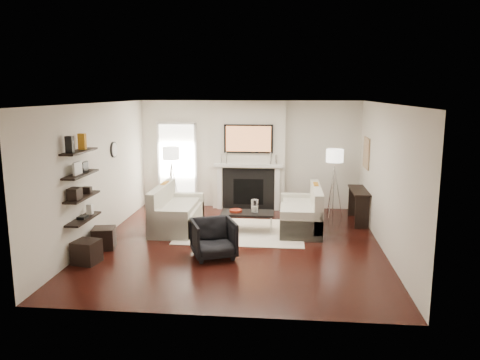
# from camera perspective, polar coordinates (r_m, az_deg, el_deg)

# --- Properties ---
(room_envelope) EXTENTS (6.00, 6.00, 6.00)m
(room_envelope) POSITION_cam_1_polar(r_m,az_deg,el_deg) (8.85, -0.38, 0.55)
(room_envelope) COLOR black
(room_envelope) RESTS_ON ground
(chimney_breast) EXTENTS (1.80, 0.25, 2.70)m
(chimney_breast) POSITION_cam_1_polar(r_m,az_deg,el_deg) (11.68, 1.10, 3.03)
(chimney_breast) COLOR silver
(chimney_breast) RESTS_ON floor
(fireplace_surround) EXTENTS (1.30, 0.02, 1.04)m
(fireplace_surround) POSITION_cam_1_polar(r_m,az_deg,el_deg) (11.69, 1.03, -1.10)
(fireplace_surround) COLOR black
(fireplace_surround) RESTS_ON floor
(firebox) EXTENTS (0.75, 0.02, 0.65)m
(firebox) POSITION_cam_1_polar(r_m,az_deg,el_deg) (11.70, 1.03, -1.44)
(firebox) COLOR black
(firebox) RESTS_ON floor
(mantel_pilaster_l) EXTENTS (0.12, 0.08, 1.10)m
(mantel_pilaster_l) POSITION_cam_1_polar(r_m,az_deg,el_deg) (11.73, -2.49, -0.91)
(mantel_pilaster_l) COLOR white
(mantel_pilaster_l) RESTS_ON floor
(mantel_pilaster_r) EXTENTS (0.12, 0.08, 1.10)m
(mantel_pilaster_r) POSITION_cam_1_polar(r_m,az_deg,el_deg) (11.62, 4.56, -1.05)
(mantel_pilaster_r) COLOR white
(mantel_pilaster_r) RESTS_ON floor
(mantel_shelf) EXTENTS (1.70, 0.18, 0.07)m
(mantel_shelf) POSITION_cam_1_polar(r_m,az_deg,el_deg) (11.53, 1.02, 1.77)
(mantel_shelf) COLOR white
(mantel_shelf) RESTS_ON chimney_breast
(tv_body) EXTENTS (1.20, 0.06, 0.70)m
(tv_body) POSITION_cam_1_polar(r_m,az_deg,el_deg) (11.47, 1.04, 5.05)
(tv_body) COLOR black
(tv_body) RESTS_ON chimney_breast
(tv_screen) EXTENTS (1.10, 0.00, 0.62)m
(tv_screen) POSITION_cam_1_polar(r_m,az_deg,el_deg) (11.44, 1.03, 5.03)
(tv_screen) COLOR #BF723F
(tv_screen) RESTS_ON tv_body
(candlestick_l_tall) EXTENTS (0.04, 0.04, 0.30)m
(candlestick_l_tall) POSITION_cam_1_polar(r_m,az_deg,el_deg) (11.57, -1.69, 2.73)
(candlestick_l_tall) COLOR silver
(candlestick_l_tall) RESTS_ON mantel_shelf
(candlestick_l_short) EXTENTS (0.04, 0.04, 0.24)m
(candlestick_l_short) POSITION_cam_1_polar(r_m,az_deg,el_deg) (11.59, -2.33, 2.59)
(candlestick_l_short) COLOR silver
(candlestick_l_short) RESTS_ON mantel_shelf
(candlestick_r_tall) EXTENTS (0.04, 0.04, 0.30)m
(candlestick_r_tall) POSITION_cam_1_polar(r_m,az_deg,el_deg) (11.48, 3.77, 2.65)
(candlestick_r_tall) COLOR silver
(candlestick_r_tall) RESTS_ON mantel_shelf
(candlestick_r_short) EXTENTS (0.04, 0.04, 0.24)m
(candlestick_r_short) POSITION_cam_1_polar(r_m,az_deg,el_deg) (11.48, 4.41, 2.49)
(candlestick_r_short) COLOR silver
(candlestick_r_short) RESTS_ON mantel_shelf
(hallway_panel) EXTENTS (0.90, 0.02, 2.10)m
(hallway_panel) POSITION_cam_1_polar(r_m,az_deg,el_deg) (12.11, -7.63, 1.77)
(hallway_panel) COLOR white
(hallway_panel) RESTS_ON floor
(door_trim_l) EXTENTS (0.06, 0.06, 2.16)m
(door_trim_l) POSITION_cam_1_polar(r_m,az_deg,el_deg) (12.21, -9.85, 1.78)
(door_trim_l) COLOR white
(door_trim_l) RESTS_ON floor
(door_trim_r) EXTENTS (0.06, 0.06, 2.16)m
(door_trim_r) POSITION_cam_1_polar(r_m,az_deg,el_deg) (11.99, -5.42, 1.73)
(door_trim_r) COLOR white
(door_trim_r) RESTS_ON floor
(door_trim_top) EXTENTS (1.02, 0.06, 0.06)m
(door_trim_top) POSITION_cam_1_polar(r_m,az_deg,el_deg) (11.97, -7.78, 6.87)
(door_trim_top) COLOR white
(door_trim_top) RESTS_ON wall_back
(rug) EXTENTS (2.60, 2.00, 0.01)m
(rug) POSITION_cam_1_polar(r_m,az_deg,el_deg) (9.94, 0.12, -6.28)
(rug) COLOR beige
(rug) RESTS_ON floor
(loveseat_left_base) EXTENTS (0.85, 1.80, 0.42)m
(loveseat_left_base) POSITION_cam_1_polar(r_m,az_deg,el_deg) (10.24, -7.63, -4.68)
(loveseat_left_base) COLOR beige
(loveseat_left_base) RESTS_ON floor
(loveseat_left_back) EXTENTS (0.18, 1.80, 0.80)m
(loveseat_left_back) POSITION_cam_1_polar(r_m,az_deg,el_deg) (10.24, -9.50, -2.91)
(loveseat_left_back) COLOR beige
(loveseat_left_back) RESTS_ON floor
(loveseat_left_arm_n) EXTENTS (0.85, 0.18, 0.60)m
(loveseat_left_arm_n) POSITION_cam_1_polar(r_m,az_deg,el_deg) (9.46, -8.77, -5.44)
(loveseat_left_arm_n) COLOR beige
(loveseat_left_arm_n) RESTS_ON floor
(loveseat_left_arm_s) EXTENTS (0.85, 0.18, 0.60)m
(loveseat_left_arm_s) POSITION_cam_1_polar(r_m,az_deg,el_deg) (10.98, -6.68, -3.12)
(loveseat_left_arm_s) COLOR beige
(loveseat_left_arm_s) RESTS_ON floor
(loveseat_left_cushion) EXTENTS (0.63, 1.44, 0.10)m
(loveseat_left_cushion) POSITION_cam_1_polar(r_m,az_deg,el_deg) (10.16, -7.39, -3.28)
(loveseat_left_cushion) COLOR beige
(loveseat_left_cushion) RESTS_ON loveseat_left_base
(pillow_left_orange) EXTENTS (0.10, 0.42, 0.42)m
(pillow_left_orange) POSITION_cam_1_polar(r_m,az_deg,el_deg) (10.48, -9.11, -1.44)
(pillow_left_orange) COLOR #AC6E15
(pillow_left_orange) RESTS_ON loveseat_left_cushion
(pillow_left_charcoal) EXTENTS (0.10, 0.40, 0.40)m
(pillow_left_charcoal) POSITION_cam_1_polar(r_m,az_deg,el_deg) (9.92, -9.99, -2.22)
(pillow_left_charcoal) COLOR black
(pillow_left_charcoal) RESTS_ON loveseat_left_cushion
(loveseat_right_base) EXTENTS (0.85, 1.80, 0.42)m
(loveseat_right_base) POSITION_cam_1_polar(r_m,az_deg,el_deg) (10.16, 7.33, -4.79)
(loveseat_right_base) COLOR beige
(loveseat_right_base) RESTS_ON floor
(loveseat_right_back) EXTENTS (0.18, 1.80, 0.80)m
(loveseat_right_back) POSITION_cam_1_polar(r_m,az_deg,el_deg) (10.10, 9.27, -3.09)
(loveseat_right_back) COLOR beige
(loveseat_right_back) RESTS_ON floor
(loveseat_right_arm_n) EXTENTS (0.85, 0.18, 0.60)m
(loveseat_right_arm_n) POSITION_cam_1_polar(r_m,az_deg,el_deg) (9.36, 7.48, -5.58)
(loveseat_right_arm_n) COLOR beige
(loveseat_right_arm_n) RESTS_ON floor
(loveseat_right_arm_s) EXTENTS (0.85, 0.18, 0.60)m
(loveseat_right_arm_s) POSITION_cam_1_polar(r_m,az_deg,el_deg) (10.93, 7.22, -3.20)
(loveseat_right_arm_s) COLOR beige
(loveseat_right_arm_s) RESTS_ON floor
(loveseat_right_cushion) EXTENTS (0.63, 1.44, 0.10)m
(loveseat_right_cushion) POSITION_cam_1_polar(r_m,az_deg,el_deg) (10.10, 7.08, -3.36)
(loveseat_right_cushion) COLOR beige
(loveseat_right_cushion) RESTS_ON loveseat_right_base
(pillow_right_orange) EXTENTS (0.10, 0.42, 0.42)m
(pillow_right_orange) POSITION_cam_1_polar(r_m,az_deg,el_deg) (10.35, 9.21, -1.60)
(pillow_right_orange) COLOR #AC6E15
(pillow_right_orange) RESTS_ON loveseat_right_cushion
(pillow_right_charcoal) EXTENTS (0.10, 0.40, 0.40)m
(pillow_right_charcoal) POSITION_cam_1_polar(r_m,az_deg,el_deg) (9.77, 9.42, -2.40)
(pillow_right_charcoal) COLOR black
(pillow_right_charcoal) RESTS_ON loveseat_right_cushion
(coffee_table) EXTENTS (1.10, 0.55, 0.04)m
(coffee_table) POSITION_cam_1_polar(r_m,az_deg,el_deg) (9.86, 0.92, -4.05)
(coffee_table) COLOR black
(coffee_table) RESTS_ON floor
(coffee_leg_nw) EXTENTS (0.02, 0.02, 0.38)m
(coffee_leg_nw) POSITION_cam_1_polar(r_m,az_deg,el_deg) (9.75, -2.13, -5.50)
(coffee_leg_nw) COLOR silver
(coffee_leg_nw) RESTS_ON floor
(coffee_leg_ne) EXTENTS (0.02, 0.02, 0.38)m
(coffee_leg_ne) POSITION_cam_1_polar(r_m,az_deg,el_deg) (9.67, 3.78, -5.65)
(coffee_leg_ne) COLOR silver
(coffee_leg_ne) RESTS_ON floor
(coffee_leg_sw) EXTENTS (0.02, 0.02, 0.38)m
(coffee_leg_sw) POSITION_cam_1_polar(r_m,az_deg,el_deg) (10.17, -1.80, -4.81)
(coffee_leg_sw) COLOR silver
(coffee_leg_sw) RESTS_ON floor
(coffee_leg_se) EXTENTS (0.02, 0.02, 0.38)m
(coffee_leg_se) POSITION_cam_1_polar(r_m,az_deg,el_deg) (10.10, 3.86, -4.95)
(coffee_leg_se) COLOR silver
(coffee_leg_se) RESTS_ON floor
(hurricane_glass) EXTENTS (0.15, 0.15, 0.27)m
(hurricane_glass) POSITION_cam_1_polar(r_m,az_deg,el_deg) (9.81, 1.80, -3.17)
(hurricane_glass) COLOR white
(hurricane_glass) RESTS_ON coffee_table
(hurricane_candle) EXTENTS (0.09, 0.09, 0.13)m
(hurricane_candle) POSITION_cam_1_polar(r_m,az_deg,el_deg) (9.82, 1.80, -3.53)
(hurricane_candle) COLOR white
(hurricane_candle) RESTS_ON coffee_table
(copper_bowl) EXTENTS (0.27, 0.27, 0.04)m
(copper_bowl) POSITION_cam_1_polar(r_m,az_deg,el_deg) (9.87, -0.53, -3.76)
(copper_bowl) COLOR red
(copper_bowl) RESTS_ON coffee_table
(armchair) EXTENTS (0.93, 0.90, 0.75)m
(armchair) POSITION_cam_1_polar(r_m,az_deg,el_deg) (8.38, -3.24, -6.92)
(armchair) COLOR black
(armchair) RESTS_ON floor
(lamp_left_post) EXTENTS (0.02, 0.02, 1.20)m
(lamp_left_post) POSITION_cam_1_polar(r_m,az_deg,el_deg) (11.57, -8.31, -0.93)
(lamp_left_post) COLOR silver
(lamp_left_post) RESTS_ON floor
(lamp_left_shade) EXTENTS (0.40, 0.40, 0.30)m
(lamp_left_shade) POSITION_cam_1_polar(r_m,az_deg,el_deg) (11.43, -8.42, 3.25)
(lamp_left_shade) COLOR white
(lamp_left_shade) RESTS_ON lamp_left_post
(lamp_left_leg_a) EXTENTS (0.25, 0.02, 1.23)m
(lamp_left_leg_a) POSITION_cam_1_polar(r_m,az_deg,el_deg) (11.54, -7.78, -0.94)
(lamp_left_leg_a) COLOR silver
(lamp_left_leg_a) RESTS_ON floor
(lamp_left_leg_b) EXTENTS (0.14, 0.22, 1.23)m
(lamp_left_leg_b) POSITION_cam_1_polar(r_m,az_deg,el_deg) (11.67, -8.46, -0.83)
(lamp_left_leg_b) COLOR silver
(lamp_left_leg_b) RESTS_ON floor
(lamp_left_leg_c) EXTENTS (0.14, 0.22, 1.23)m
(lamp_left_leg_c) POSITION_cam_1_polar(r_m,az_deg,el_deg) (11.49, -8.69, -1.02)
(lamp_left_leg_c) COLOR silver
(lamp_left_leg_c) RESTS_ON floor
(lamp_right_post) EXTENTS (0.02, 0.02, 1.20)m
(lamp_right_post) POSITION_cam_1_polar(r_m,az_deg,el_deg) (11.23, 11.32, -1.38)
(lamp_right_post) COLOR silver
(lamp_right_post) RESTS_ON floor
(lamp_right_shade) EXTENTS (0.40, 0.40, 0.30)m
(lamp_right_shade) POSITION_cam_1_polar(r_m,az_deg,el_deg) (11.09, 11.48, 2.92)
(lamp_right_shade) COLOR white
(lamp_right_shade) RESTS_ON lamp_right_post
(lamp_right_leg_a) EXTENTS (0.25, 0.02, 1.23)m
(lamp_right_leg_a) POSITION_cam_1_polar(r_m,az_deg,el_deg) (11.24, 11.88, -1.39)
(lamp_right_leg_a) COLOR silver
(lamp_right_leg_a) RESTS_ON floor
(lamp_right_leg_b) EXTENTS (0.14, 0.22, 1.23)m
(lamp_right_leg_b) POSITION_cam_1_polar(r_m,az_deg,el_deg) (11.32, 11.00, -1.27)
(lamp_right_leg_b) COLOR silver
(lamp_right_leg_b) RESTS_ON floor
(lamp_right_leg_c) EXTENTS (0.14, 0.22, 1.23)m
(lamp_right_leg_c) POSITION_cam_1_polar(r_m,az_deg,el_deg) (11.13, 11.08, -1.47)
(lamp_right_leg_c) COLOR silver
(lamp_right_leg_c) RESTS_ON floor
(console_top) EXTENTS (0.35, 1.20, 0.04)m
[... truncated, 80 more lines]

